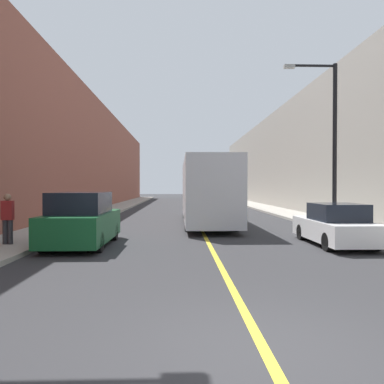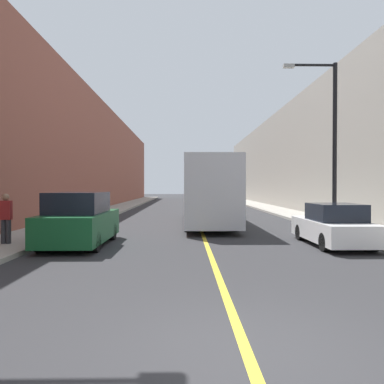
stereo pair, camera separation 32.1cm
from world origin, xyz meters
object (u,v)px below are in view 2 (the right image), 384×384
car_right_near (334,227)px  pedestrian (6,218)px  bus (207,191)px  parked_suv_left (80,221)px  street_lamp_right (330,135)px

car_right_near → pedestrian: bearing=-178.2°
bus → car_right_near: bus is taller
parked_suv_left → street_lamp_right: 11.74m
car_right_near → street_lamp_right: size_ratio=0.56×
bus → parked_suv_left: size_ratio=2.66×
car_right_near → pedestrian: pedestrian is taller
bus → street_lamp_right: bearing=-39.0°
car_right_near → bus: bearing=116.9°
car_right_near → pedestrian: size_ratio=2.47×
bus → pedestrian: 11.40m
bus → pedestrian: size_ratio=7.02×
street_lamp_right → car_right_near: bearing=-109.4°
bus → pedestrian: (-7.49, -8.56, -0.85)m
parked_suv_left → pedestrian: (-2.42, -0.46, 0.16)m
bus → car_right_near: (4.15, -8.20, -1.22)m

